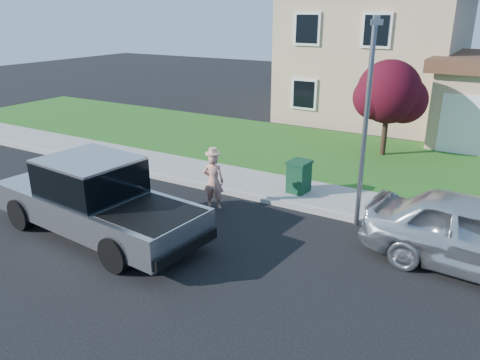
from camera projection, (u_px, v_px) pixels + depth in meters
The scene contains 10 objects.
ground at pixel (189, 235), 11.96m from camera, with size 80.00×80.00×0.00m, color black.
curb at pixel (274, 202), 13.81m from camera, with size 40.00×0.20×0.12m, color gray.
sidewalk at pixel (290, 190), 14.70m from camera, with size 40.00×2.00×0.15m, color gray.
lawn at pixel (338, 155), 18.35m from camera, with size 40.00×7.00×0.10m, color #1D5117.
house at pixel (401, 58), 23.53m from camera, with size 14.00×11.30×6.85m.
pickup_truck at pixel (96, 200), 11.69m from camera, with size 6.25×2.62×2.00m.
woman at pixel (213, 180), 13.31m from camera, with size 0.68×0.55×1.80m.
ornamental_tree at pixel (390, 95), 17.50m from camera, with size 2.64×2.38×3.63m.
trash_bin at pixel (299, 176), 14.22m from camera, with size 0.66×0.74×0.98m.
street_lamp at pixel (367, 114), 11.43m from camera, with size 0.39×0.69×5.30m.
Camera 1 is at (6.58, -8.62, 5.39)m, focal length 35.00 mm.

